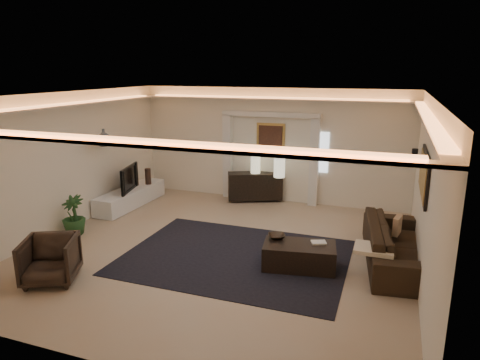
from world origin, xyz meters
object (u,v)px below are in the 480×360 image
(console, at_px, (255,186))
(armchair, at_px, (50,260))
(sofa, at_px, (396,244))
(coffee_table, at_px, (299,257))

(console, relative_size, armchair, 1.70)
(sofa, bearing_deg, coffee_table, 108.10)
(console, bearing_deg, sofa, -61.70)
(coffee_table, distance_m, armchair, 4.11)
(console, relative_size, sofa, 0.56)
(sofa, xyz_separation_m, armchair, (-5.23, -2.58, 0.01))
(sofa, distance_m, coffee_table, 1.74)
(console, bearing_deg, coffee_table, -84.57)
(armchair, bearing_deg, sofa, 0.62)
(console, bearing_deg, armchair, -131.62)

